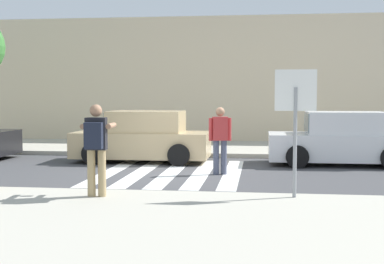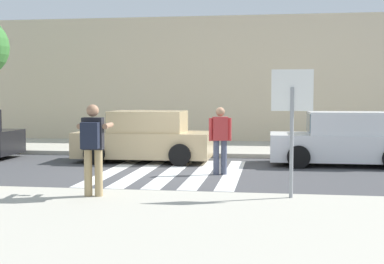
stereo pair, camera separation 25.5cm
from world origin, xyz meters
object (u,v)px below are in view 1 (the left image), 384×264
parked_car_tan (143,138)px  photographer_with_backpack (96,142)px  stop_sign (295,105)px  pedestrian_crossing (220,137)px  parked_car_white (341,140)px

parked_car_tan → photographer_with_backpack: bearing=-85.4°
stop_sign → parked_car_tan: bearing=125.4°
stop_sign → pedestrian_crossing: bearing=114.9°
photographer_with_backpack → pedestrian_crossing: 4.47m
photographer_with_backpack → parked_car_tan: photographer_with_backpack is taller
parked_car_tan → stop_sign: bearing=-54.6°
stop_sign → parked_car_white: stop_sign is taller
pedestrian_crossing → parked_car_tan: size_ratio=0.42×
parked_car_tan → parked_car_white: same height
photographer_with_backpack → parked_car_white: photographer_with_backpack is taller
stop_sign → photographer_with_backpack: bearing=-173.4°
parked_car_white → parked_car_tan: bearing=180.0°
stop_sign → parked_car_tan: (-4.17, 5.87, -1.13)m
pedestrian_crossing → parked_car_white: 4.08m
pedestrian_crossing → parked_car_tan: (-2.52, 2.30, -0.25)m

